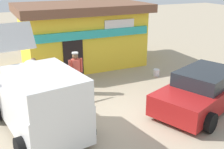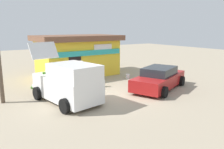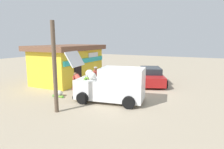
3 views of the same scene
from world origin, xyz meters
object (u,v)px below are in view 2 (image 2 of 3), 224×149
Objects in this scene: customer_bending at (56,75)px; paint_bucket at (128,76)px; vendor_standing at (81,72)px; unloaded_banana_pile at (36,86)px; delivery_van at (68,83)px; storefront_bar at (78,55)px; parked_sedan at (159,79)px.

paint_bucket is (5.43, 0.12, -0.72)m from customer_bending.
unloaded_banana_pile is at bearing 152.29° from vendor_standing.
delivery_van is 3.18× the size of customer_bending.
vendor_standing reaches higher than customer_bending.
storefront_bar is 4.42× the size of customer_bending.
customer_bending reaches higher than paint_bucket.
parked_sedan is at bearing -33.68° from unloaded_banana_pile.
delivery_van reaches higher than paint_bucket.
customer_bending is 1.46× the size of unloaded_banana_pile.
parked_sedan is 4.84× the size of unloaded_banana_pile.
delivery_van reaches higher than unloaded_banana_pile.
vendor_standing is 2.83m from unloaded_banana_pile.
vendor_standing is at bearing 51.25° from delivery_van.
delivery_van reaches higher than customer_bending.
customer_bending is at bearing -178.70° from paint_bucket.
vendor_standing is 1.54m from customer_bending.
storefront_bar is at bearing 128.90° from paint_bucket.
paint_bucket is at bearing 25.11° from delivery_van.
customer_bending is 1.47m from unloaded_banana_pile.
paint_bucket is (6.34, -0.80, -0.02)m from unloaded_banana_pile.
storefront_bar is 4.23m from paint_bucket.
unloaded_banana_pile is (-6.18, 4.12, -0.46)m from parked_sedan.
delivery_van is at bearing -128.75° from vendor_standing.
storefront_bar is 4.41m from customer_bending.
parked_sedan reaches higher than paint_bucket.
delivery_van is 2.57m from customer_bending.
parked_sedan is 6.17m from customer_bending.
unloaded_banana_pile is (-0.91, 0.92, -0.71)m from customer_bending.
vendor_standing is at bearing 142.89° from parked_sedan.
vendor_standing reaches higher than unloaded_banana_pile.
delivery_van is 3.62m from unloaded_banana_pile.
storefront_bar is at bearing 47.70° from customer_bending.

